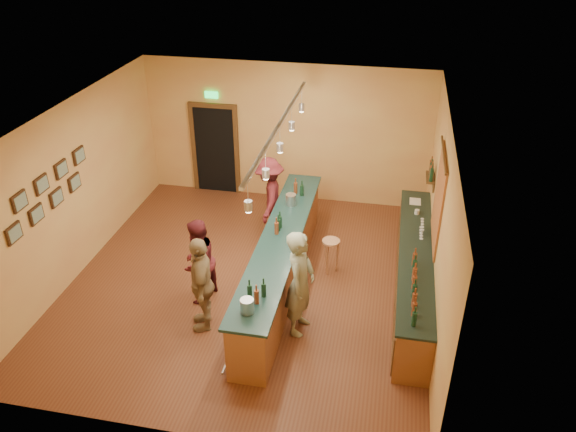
% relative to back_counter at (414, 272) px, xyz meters
% --- Properties ---
extents(floor, '(7.00, 7.00, 0.00)m').
position_rel_back_counter_xyz_m(floor, '(-2.97, -0.18, -0.49)').
color(floor, brown).
rests_on(floor, ground).
extents(ceiling, '(6.50, 7.00, 0.02)m').
position_rel_back_counter_xyz_m(ceiling, '(-2.97, -0.18, 2.71)').
color(ceiling, silver).
rests_on(ceiling, wall_back).
extents(wall_back, '(6.50, 0.02, 3.20)m').
position_rel_back_counter_xyz_m(wall_back, '(-2.97, 3.32, 1.11)').
color(wall_back, '#CE854D').
rests_on(wall_back, floor).
extents(wall_front, '(6.50, 0.02, 3.20)m').
position_rel_back_counter_xyz_m(wall_front, '(-2.97, -3.68, 1.11)').
color(wall_front, '#CE854D').
rests_on(wall_front, floor).
extents(wall_left, '(0.02, 7.00, 3.20)m').
position_rel_back_counter_xyz_m(wall_left, '(-6.22, -0.18, 1.11)').
color(wall_left, '#CE854D').
rests_on(wall_left, floor).
extents(wall_right, '(0.02, 7.00, 3.20)m').
position_rel_back_counter_xyz_m(wall_right, '(0.28, -0.18, 1.11)').
color(wall_right, '#CE854D').
rests_on(wall_right, floor).
extents(doorway, '(1.15, 0.09, 2.48)m').
position_rel_back_counter_xyz_m(doorway, '(-4.67, 3.30, 0.64)').
color(doorway, black).
rests_on(doorway, wall_back).
extents(tapestry, '(0.03, 1.40, 1.60)m').
position_rel_back_counter_xyz_m(tapestry, '(0.26, 0.22, 1.36)').
color(tapestry, maroon).
rests_on(tapestry, wall_right).
extents(bottle_shelf, '(0.17, 0.55, 0.54)m').
position_rel_back_counter_xyz_m(bottle_shelf, '(0.20, 1.72, 1.18)').
color(bottle_shelf, '#482D15').
rests_on(bottle_shelf, wall_right).
extents(picture_grid, '(0.06, 2.20, 0.70)m').
position_rel_back_counter_xyz_m(picture_grid, '(-6.18, -0.93, 1.46)').
color(picture_grid, '#382111').
rests_on(picture_grid, wall_left).
extents(back_counter, '(0.60, 4.55, 1.27)m').
position_rel_back_counter_xyz_m(back_counter, '(0.00, 0.00, 0.00)').
color(back_counter, brown).
rests_on(back_counter, floor).
extents(tasting_bar, '(0.73, 5.10, 1.38)m').
position_rel_back_counter_xyz_m(tasting_bar, '(-2.37, -0.18, 0.12)').
color(tasting_bar, brown).
rests_on(tasting_bar, floor).
extents(pendant_track, '(0.11, 4.60, 0.50)m').
position_rel_back_counter_xyz_m(pendant_track, '(-2.36, -0.18, 2.50)').
color(pendant_track, silver).
rests_on(pendant_track, ceiling).
extents(bartender, '(0.53, 0.73, 1.85)m').
position_rel_back_counter_xyz_m(bartender, '(-1.81, -1.29, 0.44)').
color(bartender, gray).
rests_on(bartender, floor).
extents(customer_a, '(0.71, 0.85, 1.57)m').
position_rel_back_counter_xyz_m(customer_a, '(-3.69, -0.83, 0.30)').
color(customer_a, '#59191E').
rests_on(customer_a, floor).
extents(customer_b, '(0.68, 1.07, 1.70)m').
position_rel_back_counter_xyz_m(customer_b, '(-3.39, -1.50, 0.36)').
color(customer_b, '#997A51').
rests_on(customer_b, floor).
extents(customer_c, '(0.78, 1.18, 1.72)m').
position_rel_back_counter_xyz_m(customer_c, '(-2.99, 1.60, 0.37)').
color(customer_c, '#59191E').
rests_on(customer_c, floor).
extents(bar_stool, '(0.34, 0.34, 0.69)m').
position_rel_back_counter_xyz_m(bar_stool, '(-1.54, 0.44, 0.06)').
color(bar_stool, '#996845').
rests_on(bar_stool, floor).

